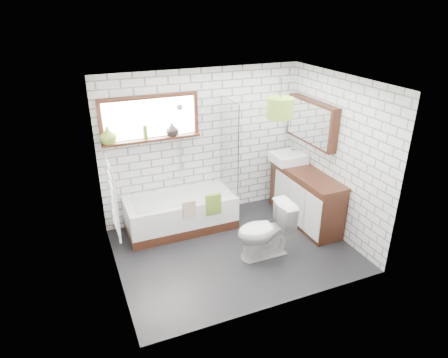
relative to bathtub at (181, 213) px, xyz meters
name	(u,v)px	position (x,y,z in m)	size (l,w,h in m)	color
floor	(234,250)	(0.54, -0.92, -0.29)	(3.40, 2.60, 0.01)	black
ceiling	(236,82)	(0.54, -0.92, 2.22)	(3.40, 2.60, 0.01)	white
wall_back	(203,145)	(0.54, 0.39, 0.97)	(3.40, 0.01, 2.50)	white
wall_front	(283,217)	(0.54, -2.22, 0.97)	(3.40, 0.01, 2.50)	white
wall_left	(109,196)	(-1.16, -0.92, 0.97)	(0.01, 2.60, 2.50)	white
wall_right	(336,157)	(2.25, -0.92, 0.97)	(0.01, 2.60, 2.50)	white
window	(150,119)	(-0.31, 0.34, 1.52)	(1.52, 0.16, 0.68)	black
towel_radiator	(113,198)	(-1.12, -0.92, 0.92)	(0.06, 0.52, 1.00)	white
mirror_cabinet	(312,122)	(2.16, -0.32, 1.37)	(0.16, 1.20, 0.70)	black
shower_riser	(180,143)	(0.14, 0.34, 1.07)	(0.02, 0.02, 1.30)	silver
bathtub	(181,213)	(0.00, 0.00, 0.00)	(1.74, 0.77, 0.56)	white
shower_screen	(229,146)	(0.85, 0.00, 1.03)	(0.02, 0.72, 1.50)	white
towel_green	(213,204)	(0.42, -0.38, 0.26)	(0.25, 0.07, 0.34)	#597C25
towel_beige	(189,209)	(0.03, -0.38, 0.26)	(0.20, 0.05, 0.27)	tan
vanity	(305,197)	(1.99, -0.57, 0.17)	(0.51, 1.57, 0.90)	black
basin	(288,158)	(1.93, -0.07, 0.70)	(0.53, 0.47, 0.16)	white
tap	(297,153)	(2.09, -0.07, 0.76)	(0.03, 0.03, 0.18)	silver
toilet	(265,231)	(0.89, -1.21, 0.13)	(0.81, 0.46, 0.83)	white
vase_olive	(108,136)	(-0.96, 0.31, 1.33)	(0.25, 0.25, 0.26)	olive
vase_dark	(172,130)	(0.02, 0.31, 1.31)	(0.20, 0.20, 0.21)	black
bottle	(145,134)	(-0.41, 0.31, 1.31)	(0.07, 0.07, 0.22)	olive
pendant	(280,108)	(1.23, -0.86, 1.82)	(0.37, 0.37, 0.27)	#597C25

